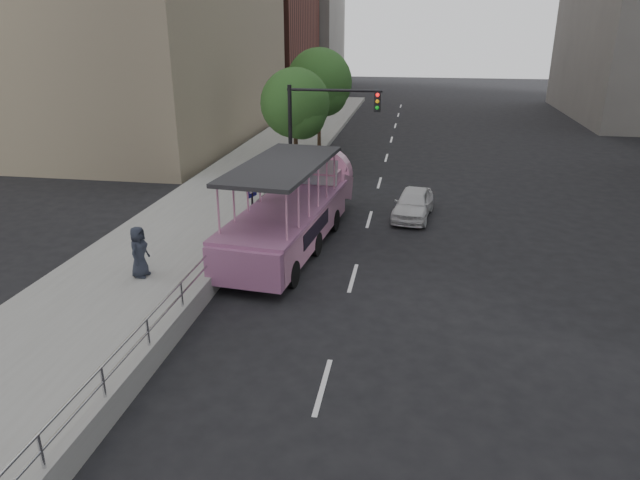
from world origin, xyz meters
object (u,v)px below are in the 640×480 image
parking_sign (252,200)px  car (413,203)px  street_tree_far (321,85)px  duck_boat (296,210)px  street_tree_near (297,106)px  pedestrian_far (139,252)px  traffic_signal (316,124)px

parking_sign → car: bearing=35.7°
street_tree_far → parking_sign: bearing=-89.6°
duck_boat → car: duck_boat is taller
street_tree_near → street_tree_far: size_ratio=0.89×
car → street_tree_far: (-5.89, 11.34, 3.69)m
pedestrian_far → parking_sign: size_ratio=0.60×
street_tree_far → car: bearing=-62.5°
duck_boat → car: bearing=40.3°
pedestrian_far → traffic_signal: 11.05m
parking_sign → street_tree_far: (-0.10, 15.50, 2.60)m
car → street_tree_near: 8.71m
parking_sign → street_tree_far: 15.72m
car → pedestrian_far: pedestrian_far is taller
street_tree_near → car: bearing=-41.2°
duck_boat → street_tree_far: size_ratio=1.58×
traffic_signal → street_tree_near: street_tree_near is taller
parking_sign → street_tree_far: street_tree_far is taller
traffic_signal → street_tree_far: street_tree_far is taller
car → traffic_signal: size_ratio=0.69×
car → street_tree_far: bearing=124.9°
pedestrian_far → street_tree_near: 13.98m
car → traffic_signal: bearing=164.5°
street_tree_near → pedestrian_far: bearing=-99.1°
car → street_tree_near: (-6.09, 5.34, 3.20)m
pedestrian_far → street_tree_far: bearing=-3.6°
parking_sign → duck_boat: bearing=19.2°
duck_boat → pedestrian_far: (-3.98, -4.56, -0.12)m
traffic_signal → street_tree_near: 3.80m
duck_boat → street_tree_far: bearing=96.1°
traffic_signal → street_tree_near: (-1.60, 3.43, 0.32)m
parking_sign → street_tree_near: (-0.30, 9.50, 2.11)m
car → parking_sign: 7.21m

